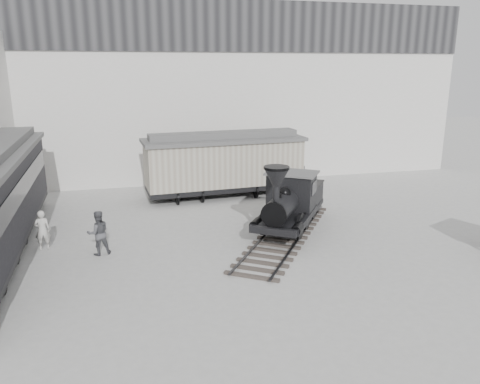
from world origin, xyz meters
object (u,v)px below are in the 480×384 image
object	(u,v)px
visitor_a	(42,230)
visitor_b	(98,233)
boxcar	(224,163)
locomotive	(289,205)

from	to	relation	value
visitor_a	visitor_b	xyz separation A→B (m)	(2.21, -1.11, 0.07)
boxcar	visitor_a	size ratio (longest dim) A/B	5.60
locomotive	visitor_b	size ratio (longest dim) A/B	5.00
visitor_b	locomotive	bearing A→B (deg)	171.73
boxcar	visitor_a	distance (m)	10.79
locomotive	boxcar	size ratio (longest dim) A/B	0.97
visitor_b	visitor_a	bearing A→B (deg)	-40.29
boxcar	visitor_a	world-z (taller)	boxcar
boxcar	visitor_a	bearing A→B (deg)	-148.96
locomotive	visitor_a	xyz separation A→B (m)	(-10.34, 0.33, -0.40)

